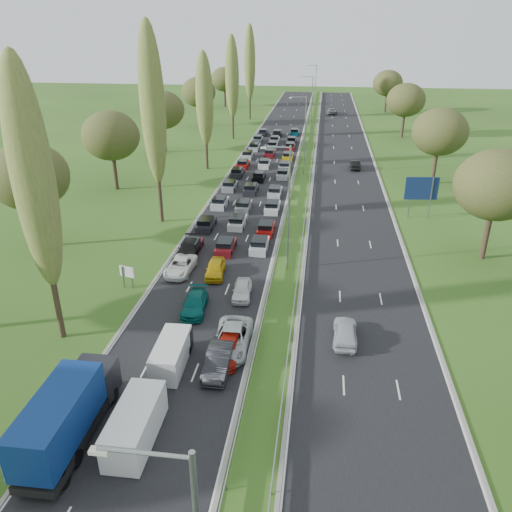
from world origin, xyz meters
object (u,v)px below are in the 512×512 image
(white_van_front, at_px, (137,421))
(direction_sign, at_px, (421,190))
(blue_lorry, at_px, (68,413))
(info_sign, at_px, (127,274))
(near_car_3, at_px, (189,249))
(white_van_rear, at_px, (172,352))
(near_car_2, at_px, (181,266))

(white_van_front, height_order, direction_sign, direction_sign)
(direction_sign, bearing_deg, blue_lorry, -122.31)
(info_sign, bearing_deg, near_car_3, 64.07)
(blue_lorry, distance_m, white_van_rear, 8.42)
(near_car_2, height_order, info_sign, info_sign)
(near_car_2, height_order, direction_sign, direction_sign)
(near_car_3, bearing_deg, blue_lorry, -93.15)
(white_van_rear, distance_m, direction_sign, 39.11)
(white_van_front, height_order, white_van_rear, white_van_front)
(blue_lorry, relative_size, info_sign, 4.21)
(near_car_2, xyz_separation_m, info_sign, (-3.89, -3.56, 0.67))
(near_car_3, bearing_deg, near_car_2, -89.62)
(near_car_2, distance_m, info_sign, 5.32)
(near_car_2, bearing_deg, blue_lorry, -88.84)
(near_car_3, xyz_separation_m, white_van_rear, (3.48, -18.02, 0.25))
(near_car_2, relative_size, near_car_3, 0.96)
(white_van_front, distance_m, direction_sign, 44.94)
(blue_lorry, bearing_deg, near_car_3, 88.93)
(white_van_rear, bearing_deg, white_van_front, -92.29)
(direction_sign, bearing_deg, info_sign, -142.62)
(direction_sign, bearing_deg, white_van_front, -118.92)
(near_car_3, xyz_separation_m, blue_lorry, (-0.17, -25.55, 1.18))
(info_sign, bearing_deg, white_van_rear, -55.65)
(blue_lorry, xyz_separation_m, white_van_front, (3.59, 0.72, -0.82))
(near_car_2, relative_size, blue_lorry, 0.55)
(near_car_2, relative_size, direction_sign, 0.94)
(near_car_3, bearing_deg, white_van_rear, -81.83)
(near_car_3, xyz_separation_m, direction_sign, (25.13, 14.45, 2.81))
(white_van_front, relative_size, direction_sign, 1.05)
(info_sign, bearing_deg, blue_lorry, -78.98)
(white_van_front, distance_m, info_sign, 18.68)
(near_car_3, height_order, blue_lorry, blue_lorry)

